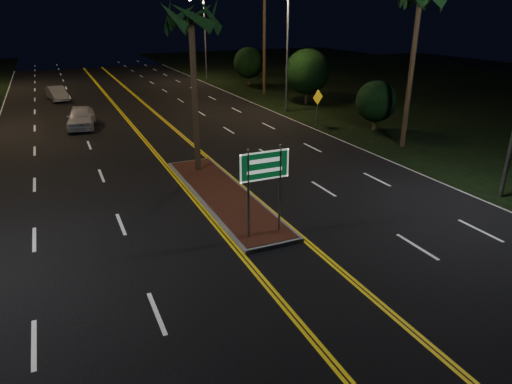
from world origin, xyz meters
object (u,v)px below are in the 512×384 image
streetlight_right_far (202,29)px  warning_sign (318,102)px  shrub_near (376,101)px  car_far (57,92)px  highway_sign (264,174)px  streetlight_right_mid (283,37)px  shrub_far (249,63)px  palm_median (191,17)px  car_near (81,116)px  shrub_mid (307,72)px  median_island (223,195)px

streetlight_right_far → warning_sign: 25.37m
shrub_near → car_far: bearing=132.8°
highway_sign → warning_sign: (10.80, 14.16, -0.81)m
streetlight_right_far → car_far: bearing=-155.6°
streetlight_right_mid → warning_sign: bearing=-87.9°
warning_sign → shrub_far: bearing=61.4°
streetlight_right_mid → streetlight_right_far: size_ratio=1.00×
car_far → palm_median: bearing=-86.6°
palm_median → car_near: size_ratio=1.65×
shrub_mid → shrub_far: (-0.20, 12.00, -0.39)m
car_near → car_far: bearing=104.1°
streetlight_right_mid → highway_sign: bearing=-118.9°
shrub_mid → car_near: 18.61m
shrub_far → car_far: shrub_far is taller
streetlight_right_mid → car_far: streetlight_right_mid is taller
median_island → warning_sign: bearing=42.7°
highway_sign → streetlight_right_far: bearing=74.9°
median_island → car_far: 28.20m
streetlight_right_far → shrub_far: streetlight_right_far is taller
shrub_near → warning_sign: 4.02m
streetlight_right_far → warning_sign: streetlight_right_far is taller
highway_sign → shrub_far: bearing=67.4°
car_far → shrub_near: bearing=-56.9°
streetlight_right_mid → streetlight_right_far: same height
palm_median → shrub_far: size_ratio=2.10×
shrub_mid → shrub_far: size_ratio=1.17×
streetlight_right_far → shrub_mid: streetlight_right_far is taller
highway_sign → car_near: highway_sign is taller
shrub_near → shrub_mid: size_ratio=0.71×
median_island → highway_sign: highway_sign is taller
streetlight_right_mid → median_island: bearing=-125.3°
car_near → streetlight_right_mid: bearing=5.3°
median_island → highway_sign: 4.80m
highway_sign → streetlight_right_mid: 22.18m
highway_sign → shrub_near: size_ratio=0.97×
palm_median → shrub_mid: size_ratio=1.80×
streetlight_right_far → shrub_near: size_ratio=2.73×
streetlight_right_mid → palm_median: (-10.61, -11.50, 1.62)m
car_near → shrub_far: bearing=44.4°
median_island → highway_sign: (0.00, -4.20, 2.32)m
shrub_mid → car_far: (-19.59, 10.64, -2.00)m
streetlight_right_mid → shrub_far: 14.74m
warning_sign → highway_sign: bearing=-147.0°
highway_sign → car_far: highway_sign is taller
palm_median → car_far: palm_median is taller
shrub_near → shrub_far: (0.30, 22.00, 0.39)m
palm_median → car_near: bearing=109.9°
median_island → shrub_far: bearing=64.6°
shrub_far → highway_sign: bearing=-112.6°
car_near → warning_sign: bearing=-12.5°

